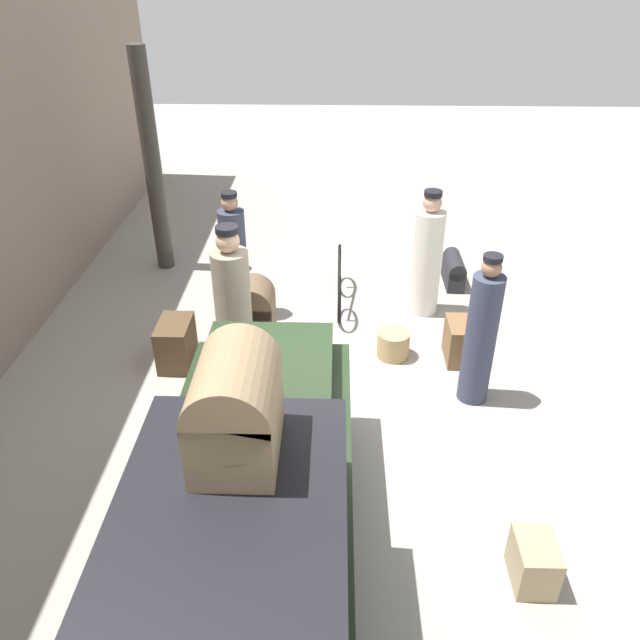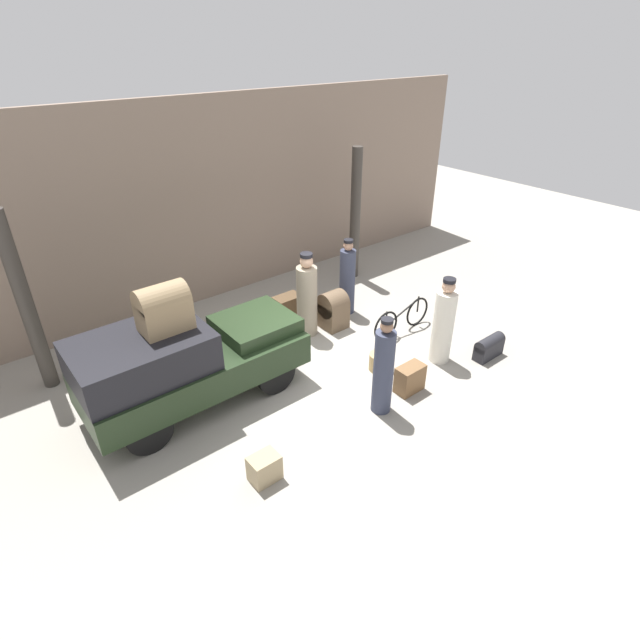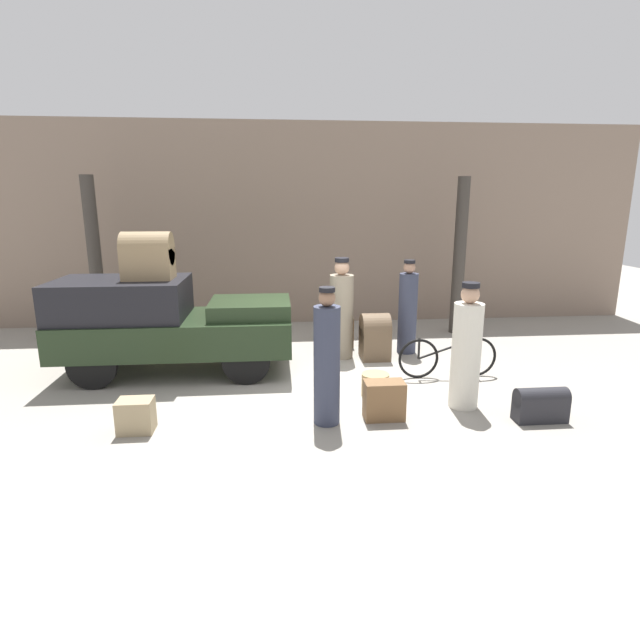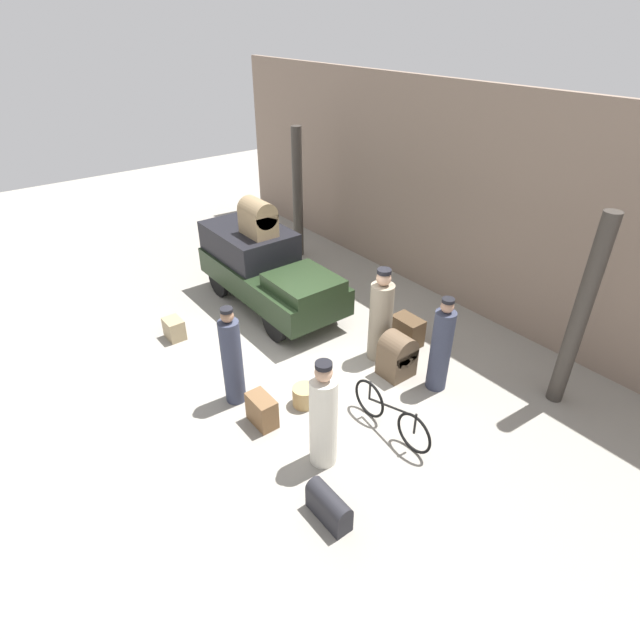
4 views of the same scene
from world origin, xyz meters
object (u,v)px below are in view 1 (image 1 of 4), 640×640
object	(u,v)px
trunk_on_truck_roof	(235,407)
porter_standing_middle	(233,306)
trunk_umber_medium	(454,269)
trunk_barrel_dark	(253,311)
truck	(249,503)
wicker_basket	(393,344)
trunk_large_brown	(176,343)
conductor_in_dark_uniform	(481,336)
suitcase_small_leather	(534,562)
porter_with_bicycle	(427,259)
porter_lifting_near_truck	(234,260)
bicycle	(339,282)
suitcase_tan_flat	(459,341)

from	to	relation	value
trunk_on_truck_roof	porter_standing_middle	bearing A→B (deg)	10.07
trunk_umber_medium	trunk_barrel_dark	distance (m)	3.26
truck	wicker_basket	size ratio (longest dim) A/B	9.31
trunk_large_brown	conductor_in_dark_uniform	bearing A→B (deg)	-99.38
porter_standing_middle	suitcase_small_leather	distance (m)	4.10
porter_with_bicycle	trunk_large_brown	distance (m)	3.47
porter_lifting_near_truck	trunk_umber_medium	distance (m)	3.32
porter_standing_middle	conductor_in_dark_uniform	xyz separation A→B (m)	(-0.55, -2.75, -0.01)
porter_with_bicycle	trunk_barrel_dark	size ratio (longest dim) A/B	2.10
bicycle	trunk_barrel_dark	xyz separation A→B (m)	(-0.97, 1.11, 0.08)
truck	trunk_umber_medium	world-z (taller)	truck
bicycle	conductor_in_dark_uniform	bearing A→B (deg)	-144.54
truck	conductor_in_dark_uniform	distance (m)	3.28
porter_with_bicycle	trunk_barrel_dark	bearing A→B (deg)	109.25
porter_lifting_near_truck	trunk_on_truck_roof	world-z (taller)	trunk_on_truck_roof
suitcase_small_leather	trunk_umber_medium	bearing A→B (deg)	-1.82
porter_lifting_near_truck	porter_standing_middle	bearing A→B (deg)	-172.16
suitcase_tan_flat	porter_with_bicycle	bearing A→B (deg)	14.00
porter_lifting_near_truck	trunk_on_truck_roof	size ratio (longest dim) A/B	2.30
truck	porter_standing_middle	bearing A→B (deg)	10.69
wicker_basket	porter_lifting_near_truck	size ratio (longest dim) A/B	0.23
suitcase_tan_flat	trunk_on_truck_roof	xyz separation A→B (m)	(-3.39, 2.14, 1.69)
trunk_barrel_dark	porter_with_bicycle	bearing A→B (deg)	-70.75
truck	trunk_barrel_dark	bearing A→B (deg)	6.90
trunk_umber_medium	trunk_on_truck_roof	bearing A→B (deg)	156.11
porter_lifting_near_truck	trunk_large_brown	xyz separation A→B (m)	(-1.24, 0.56, -0.52)
bicycle	suitcase_small_leather	xyz separation A→B (m)	(-4.50, -1.56, -0.13)
wicker_basket	conductor_in_dark_uniform	bearing A→B (deg)	-133.76
porter_standing_middle	trunk_barrel_dark	world-z (taller)	porter_standing_middle
trunk_umber_medium	suitcase_small_leather	distance (m)	5.15
bicycle	trunk_large_brown	distance (m)	2.51
suitcase_tan_flat	porter_standing_middle	bearing A→B (deg)	94.38
porter_with_bicycle	conductor_in_dark_uniform	bearing A→B (deg)	-169.99
trunk_umber_medium	trunk_large_brown	world-z (taller)	trunk_large_brown
porter_lifting_near_truck	trunk_barrel_dark	bearing A→B (deg)	-155.48
bicycle	suitcase_small_leather	bearing A→B (deg)	-160.94
wicker_basket	trunk_umber_medium	xyz separation A→B (m)	(1.97, -1.05, 0.07)
suitcase_small_leather	porter_standing_middle	bearing A→B (deg)	43.60
suitcase_tan_flat	trunk_on_truck_roof	bearing A→B (deg)	147.78
truck	porter_lifting_near_truck	bearing A→B (deg)	9.85
porter_lifting_near_truck	trunk_umber_medium	xyz separation A→B (m)	(0.95, -3.13, -0.57)
wicker_basket	trunk_large_brown	bearing A→B (deg)	94.94
porter_standing_middle	trunk_umber_medium	size ratio (longest dim) A/B	2.72
porter_standing_middle	porter_lifting_near_truck	world-z (taller)	porter_standing_middle
wicker_basket	trunk_large_brown	xyz separation A→B (m)	(-0.23, 2.65, 0.11)
trunk_umber_medium	suitcase_tan_flat	bearing A→B (deg)	172.74
porter_standing_middle	truck	bearing A→B (deg)	-169.31
porter_lifting_near_truck	suitcase_small_leather	world-z (taller)	porter_lifting_near_truck
bicycle	porter_standing_middle	xyz separation A→B (m)	(-1.57, 1.24, 0.49)
bicycle	porter_standing_middle	world-z (taller)	porter_standing_middle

